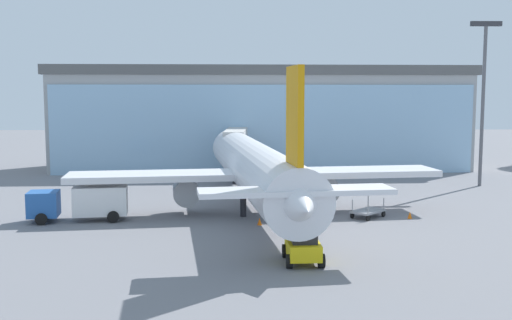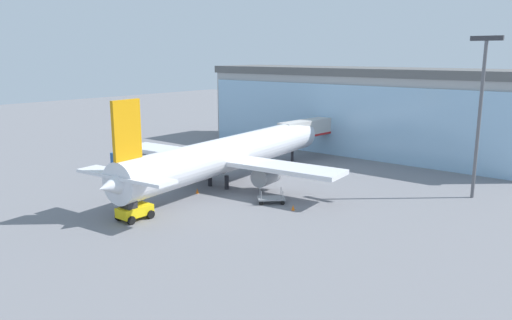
{
  "view_description": "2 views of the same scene",
  "coord_description": "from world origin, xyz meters",
  "px_view_note": "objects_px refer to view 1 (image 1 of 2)",
  "views": [
    {
      "loc": [
        -2.46,
        -41.51,
        9.69
      ],
      "look_at": [
        -1.3,
        9.54,
        4.03
      ],
      "focal_mm": 42.0,
      "sensor_mm": 36.0,
      "label": 1
    },
    {
      "loc": [
        38.94,
        -34.33,
        15.3
      ],
      "look_at": [
        0.86,
        9.7,
        2.87
      ],
      "focal_mm": 35.0,
      "sensor_mm": 36.0,
      "label": 2
    }
  ],
  "objects_px": {
    "jet_bridge": "(237,140)",
    "pushback_tug": "(303,246)",
    "apron_light_mast": "(483,88)",
    "airplane": "(255,168)",
    "safety_cone_wingtip": "(410,215)",
    "safety_cone_nose": "(260,221)",
    "baggage_cart": "(368,211)",
    "catering_truck": "(82,202)"
  },
  "relations": [
    {
      "from": "pushback_tug",
      "to": "safety_cone_wingtip",
      "type": "xyz_separation_m",
      "value": [
        9.59,
        12.14,
        -0.7
      ]
    },
    {
      "from": "safety_cone_nose",
      "to": "baggage_cart",
      "type": "bearing_deg",
      "value": 16.32
    },
    {
      "from": "safety_cone_nose",
      "to": "airplane",
      "type": "bearing_deg",
      "value": 92.74
    },
    {
      "from": "apron_light_mast",
      "to": "pushback_tug",
      "type": "relative_size",
      "value": 5.26
    },
    {
      "from": "jet_bridge",
      "to": "airplane",
      "type": "xyz_separation_m",
      "value": [
        1.65,
        -19.48,
        -0.76
      ]
    },
    {
      "from": "jet_bridge",
      "to": "safety_cone_wingtip",
      "type": "distance_m",
      "value": 27.02
    },
    {
      "from": "pushback_tug",
      "to": "safety_cone_nose",
      "type": "height_order",
      "value": "pushback_tug"
    },
    {
      "from": "apron_light_mast",
      "to": "safety_cone_wingtip",
      "type": "distance_m",
      "value": 22.63
    },
    {
      "from": "airplane",
      "to": "safety_cone_nose",
      "type": "relative_size",
      "value": 70.92
    },
    {
      "from": "safety_cone_nose",
      "to": "jet_bridge",
      "type": "bearing_deg",
      "value": 94.38
    },
    {
      "from": "safety_cone_nose",
      "to": "safety_cone_wingtip",
      "type": "height_order",
      "value": "same"
    },
    {
      "from": "jet_bridge",
      "to": "baggage_cart",
      "type": "distance_m",
      "value": 25.1
    },
    {
      "from": "apron_light_mast",
      "to": "pushback_tug",
      "type": "distance_m",
      "value": 36.96
    },
    {
      "from": "jet_bridge",
      "to": "baggage_cart",
      "type": "relative_size",
      "value": 4.19
    },
    {
      "from": "jet_bridge",
      "to": "pushback_tug",
      "type": "xyz_separation_m",
      "value": [
        4.13,
        -35.05,
        -3.38
      ]
    },
    {
      "from": "apron_light_mast",
      "to": "pushback_tug",
      "type": "xyz_separation_m",
      "value": [
        -21.6,
        -28.52,
        -9.29
      ]
    },
    {
      "from": "catering_truck",
      "to": "safety_cone_nose",
      "type": "height_order",
      "value": "catering_truck"
    },
    {
      "from": "apron_light_mast",
      "to": "safety_cone_wingtip",
      "type": "height_order",
      "value": "apron_light_mast"
    },
    {
      "from": "apron_light_mast",
      "to": "baggage_cart",
      "type": "bearing_deg",
      "value": -133.67
    },
    {
      "from": "baggage_cart",
      "to": "safety_cone_nose",
      "type": "relative_size",
      "value": 5.67
    },
    {
      "from": "apron_light_mast",
      "to": "baggage_cart",
      "type": "distance_m",
      "value": 24.08
    },
    {
      "from": "airplane",
      "to": "baggage_cart",
      "type": "xyz_separation_m",
      "value": [
        8.88,
        -2.97,
        -3.1
      ]
    },
    {
      "from": "airplane",
      "to": "baggage_cart",
      "type": "relative_size",
      "value": 12.5
    },
    {
      "from": "jet_bridge",
      "to": "apron_light_mast",
      "type": "height_order",
      "value": "apron_light_mast"
    },
    {
      "from": "jet_bridge",
      "to": "airplane",
      "type": "distance_m",
      "value": 19.57
    },
    {
      "from": "jet_bridge",
      "to": "pushback_tug",
      "type": "bearing_deg",
      "value": -170.72
    },
    {
      "from": "jet_bridge",
      "to": "airplane",
      "type": "height_order",
      "value": "airplane"
    },
    {
      "from": "jet_bridge",
      "to": "catering_truck",
      "type": "relative_size",
      "value": 1.73
    },
    {
      "from": "apron_light_mast",
      "to": "catering_truck",
      "type": "height_order",
      "value": "apron_light_mast"
    },
    {
      "from": "baggage_cart",
      "to": "airplane",
      "type": "bearing_deg",
      "value": -64.06
    },
    {
      "from": "airplane",
      "to": "safety_cone_nose",
      "type": "xyz_separation_m",
      "value": [
        0.26,
        -5.49,
        -3.32
      ]
    },
    {
      "from": "baggage_cart",
      "to": "safety_cone_wingtip",
      "type": "relative_size",
      "value": 5.67
    },
    {
      "from": "catering_truck",
      "to": "safety_cone_nose",
      "type": "distance_m",
      "value": 13.7
    },
    {
      "from": "safety_cone_wingtip",
      "to": "catering_truck",
      "type": "bearing_deg",
      "value": -179.47
    },
    {
      "from": "baggage_cart",
      "to": "safety_cone_wingtip",
      "type": "xyz_separation_m",
      "value": [
        3.19,
        -0.46,
        -0.23
      ]
    },
    {
      "from": "catering_truck",
      "to": "baggage_cart",
      "type": "relative_size",
      "value": 2.42
    },
    {
      "from": "baggage_cart",
      "to": "safety_cone_nose",
      "type": "xyz_separation_m",
      "value": [
        -8.62,
        -2.52,
        -0.23
      ]
    },
    {
      "from": "airplane",
      "to": "catering_truck",
      "type": "distance_m",
      "value": 13.92
    },
    {
      "from": "baggage_cart",
      "to": "safety_cone_wingtip",
      "type": "distance_m",
      "value": 3.23
    },
    {
      "from": "jet_bridge",
      "to": "pushback_tug",
      "type": "distance_m",
      "value": 35.46
    },
    {
      "from": "apron_light_mast",
      "to": "baggage_cart",
      "type": "xyz_separation_m",
      "value": [
        -15.2,
        -15.92,
        -9.76
      ]
    },
    {
      "from": "apron_light_mast",
      "to": "baggage_cart",
      "type": "height_order",
      "value": "apron_light_mast"
    }
  ]
}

